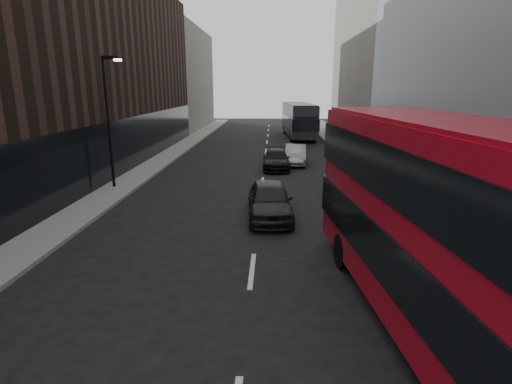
# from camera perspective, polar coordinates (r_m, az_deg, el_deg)

# --- Properties ---
(sidewalk_right) EXTENTS (3.00, 80.00, 0.15)m
(sidewalk_right) POSITION_cam_1_polar(r_m,az_deg,el_deg) (29.79, 15.78, 3.59)
(sidewalk_right) COLOR slate
(sidewalk_right) RESTS_ON ground
(sidewalk_left) EXTENTS (2.00, 80.00, 0.15)m
(sidewalk_left) POSITION_cam_1_polar(r_m,az_deg,el_deg) (30.23, -14.20, 3.85)
(sidewalk_left) COLOR slate
(sidewalk_left) RESTS_ON ground
(building_modern_block) EXTENTS (5.03, 22.00, 20.00)m
(building_modern_block) POSITION_cam_1_polar(r_m,az_deg,el_deg) (27.10, 28.30, 22.33)
(building_modern_block) COLOR #A8AEB3
(building_modern_block) RESTS_ON ground
(building_victorian) EXTENTS (6.50, 24.00, 21.00)m
(building_victorian) POSITION_cam_1_polar(r_m,az_deg,el_deg) (48.83, 16.05, 19.05)
(building_victorian) COLOR #625E56
(building_victorian) RESTS_ON ground
(building_left_mid) EXTENTS (5.00, 24.00, 14.00)m
(building_left_mid) POSITION_cam_1_polar(r_m,az_deg,el_deg) (35.60, -18.23, 16.38)
(building_left_mid) COLOR black
(building_left_mid) RESTS_ON ground
(building_left_far) EXTENTS (5.00, 20.00, 13.00)m
(building_left_far) POSITION_cam_1_polar(r_m,az_deg,el_deg) (56.76, -10.27, 15.51)
(building_left_far) COLOR #625E56
(building_left_far) RESTS_ON ground
(street_lamp) EXTENTS (1.06, 0.22, 7.00)m
(street_lamp) POSITION_cam_1_polar(r_m,az_deg,el_deg) (23.24, -20.26, 10.45)
(street_lamp) COLOR black
(street_lamp) RESTS_ON sidewalk_left
(red_bus) EXTENTS (4.14, 12.41, 4.93)m
(red_bus) POSITION_cam_1_polar(r_m,az_deg,el_deg) (9.44, 26.67, -4.40)
(red_bus) COLOR maroon
(red_bus) RESTS_ON ground
(grey_bus) EXTENTS (3.51, 11.88, 3.79)m
(grey_bus) POSITION_cam_1_polar(r_m,az_deg,el_deg) (46.03, 6.11, 10.30)
(grey_bus) COLOR black
(grey_bus) RESTS_ON ground
(car_a) EXTENTS (2.16, 4.76, 1.59)m
(car_a) POSITION_cam_1_polar(r_m,az_deg,el_deg) (17.46, 1.97, -1.13)
(car_a) COLOR black
(car_a) RESTS_ON ground
(car_b) EXTENTS (1.77, 4.40, 1.42)m
(car_b) POSITION_cam_1_polar(r_m,az_deg,el_deg) (29.90, 5.65, 5.36)
(car_b) COLOR gray
(car_b) RESTS_ON ground
(car_c) EXTENTS (1.88, 4.54, 1.31)m
(car_c) POSITION_cam_1_polar(r_m,az_deg,el_deg) (28.07, 2.91, 4.68)
(car_c) COLOR black
(car_c) RESTS_ON ground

